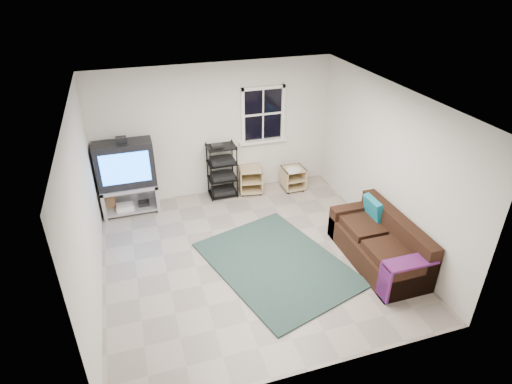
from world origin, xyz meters
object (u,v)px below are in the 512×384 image
object	(u,v)px
av_rack	(222,174)
side_table_right	(293,177)
tv_unit	(126,172)
sofa	(380,245)
side_table_left	(250,178)

from	to	relation	value
av_rack	side_table_right	size ratio (longest dim) A/B	2.26
tv_unit	side_table_right	size ratio (longest dim) A/B	3.06
side_table_right	sofa	bearing A→B (deg)	-81.13
tv_unit	side_table_right	distance (m)	3.28
tv_unit	sofa	distance (m)	4.59
av_rack	side_table_left	distance (m)	0.61
sofa	av_rack	bearing A→B (deg)	123.55
side_table_left	av_rack	bearing A→B (deg)	-178.69
tv_unit	av_rack	distance (m)	1.82
tv_unit	sofa	xyz separation A→B (m)	(3.64, -2.74, -0.53)
side_table_right	sofa	xyz separation A→B (m)	(0.41, -2.64, 0.02)
av_rack	side_table_right	distance (m)	1.46
tv_unit	av_rack	xyz separation A→B (m)	(1.79, 0.06, -0.34)
tv_unit	side_table_left	xyz separation A→B (m)	(2.37, 0.07, -0.54)
av_rack	side_table_left	world-z (taller)	av_rack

